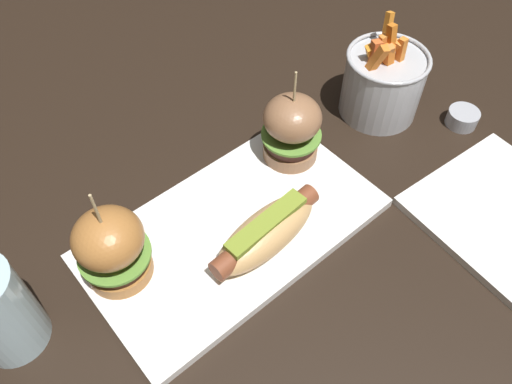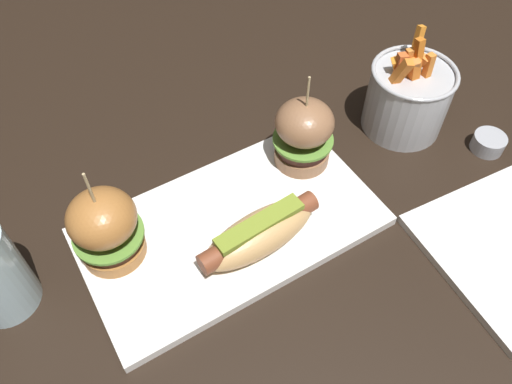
{
  "view_description": "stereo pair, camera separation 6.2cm",
  "coord_description": "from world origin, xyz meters",
  "px_view_note": "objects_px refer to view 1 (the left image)",
  "views": [
    {
      "loc": [
        -0.21,
        -0.29,
        0.54
      ],
      "look_at": [
        0.04,
        0.0,
        0.05
      ],
      "focal_mm": 35.51,
      "sensor_mm": 36.0,
      "label": 1
    },
    {
      "loc": [
        -0.16,
        -0.33,
        0.54
      ],
      "look_at": [
        0.04,
        0.0,
        0.05
      ],
      "focal_mm": 35.51,
      "sensor_mm": 36.0,
      "label": 2
    }
  ],
  "objects_px": {
    "platter_main": "(234,230)",
    "slider_right": "(292,128)",
    "fries_bucket": "(382,83)",
    "slider_left": "(112,247)",
    "side_plate": "(506,215)",
    "hot_dog": "(266,232)",
    "sauce_ramekin": "(463,117)"
  },
  "relations": [
    {
      "from": "platter_main",
      "to": "slider_left",
      "type": "relative_size",
      "value": 2.57
    },
    {
      "from": "platter_main",
      "to": "slider_left",
      "type": "xyz_separation_m",
      "value": [
        -0.14,
        0.04,
        0.06
      ]
    },
    {
      "from": "fries_bucket",
      "to": "side_plate",
      "type": "distance_m",
      "value": 0.25
    },
    {
      "from": "sauce_ramekin",
      "to": "fries_bucket",
      "type": "bearing_deg",
      "value": 125.52
    },
    {
      "from": "fries_bucket",
      "to": "side_plate",
      "type": "height_order",
      "value": "fries_bucket"
    },
    {
      "from": "fries_bucket",
      "to": "sauce_ramekin",
      "type": "bearing_deg",
      "value": -54.48
    },
    {
      "from": "hot_dog",
      "to": "slider_left",
      "type": "distance_m",
      "value": 0.18
    },
    {
      "from": "fries_bucket",
      "to": "sauce_ramekin",
      "type": "height_order",
      "value": "fries_bucket"
    },
    {
      "from": "side_plate",
      "to": "fries_bucket",
      "type": "bearing_deg",
      "value": 83.31
    },
    {
      "from": "slider_right",
      "to": "hot_dog",
      "type": "bearing_deg",
      "value": -143.99
    },
    {
      "from": "slider_left",
      "to": "platter_main",
      "type": "bearing_deg",
      "value": -14.92
    },
    {
      "from": "platter_main",
      "to": "slider_left",
      "type": "bearing_deg",
      "value": 165.08
    },
    {
      "from": "slider_left",
      "to": "side_plate",
      "type": "relative_size",
      "value": 0.7
    },
    {
      "from": "slider_left",
      "to": "slider_right",
      "type": "relative_size",
      "value": 1.01
    },
    {
      "from": "hot_dog",
      "to": "fries_bucket",
      "type": "distance_m",
      "value": 0.31
    },
    {
      "from": "platter_main",
      "to": "sauce_ramekin",
      "type": "xyz_separation_m",
      "value": [
        0.39,
        -0.07,
        0.01
      ]
    },
    {
      "from": "slider_left",
      "to": "sauce_ramekin",
      "type": "bearing_deg",
      "value": -11.33
    },
    {
      "from": "slider_left",
      "to": "side_plate",
      "type": "xyz_separation_m",
      "value": [
        0.43,
        -0.25,
        -0.06
      ]
    },
    {
      "from": "platter_main",
      "to": "slider_right",
      "type": "xyz_separation_m",
      "value": [
        0.14,
        0.05,
        0.06
      ]
    },
    {
      "from": "slider_right",
      "to": "fries_bucket",
      "type": "xyz_separation_m",
      "value": [
        0.18,
        -0.01,
        -0.01
      ]
    },
    {
      "from": "platter_main",
      "to": "fries_bucket",
      "type": "bearing_deg",
      "value": 6.46
    },
    {
      "from": "fries_bucket",
      "to": "platter_main",
      "type": "bearing_deg",
      "value": -173.54
    },
    {
      "from": "side_plate",
      "to": "hot_dog",
      "type": "bearing_deg",
      "value": 148.36
    },
    {
      "from": "fries_bucket",
      "to": "slider_right",
      "type": "bearing_deg",
      "value": 176.95
    },
    {
      "from": "hot_dog",
      "to": "side_plate",
      "type": "height_order",
      "value": "hot_dog"
    },
    {
      "from": "slider_left",
      "to": "fries_bucket",
      "type": "height_order",
      "value": "slider_left"
    },
    {
      "from": "hot_dog",
      "to": "side_plate",
      "type": "relative_size",
      "value": 0.79
    },
    {
      "from": "fries_bucket",
      "to": "sauce_ramekin",
      "type": "distance_m",
      "value": 0.13
    },
    {
      "from": "platter_main",
      "to": "side_plate",
      "type": "bearing_deg",
      "value": -36.53
    },
    {
      "from": "platter_main",
      "to": "fries_bucket",
      "type": "distance_m",
      "value": 0.32
    },
    {
      "from": "hot_dog",
      "to": "sauce_ramekin",
      "type": "distance_m",
      "value": 0.38
    },
    {
      "from": "slider_left",
      "to": "sauce_ramekin",
      "type": "xyz_separation_m",
      "value": [
        0.53,
        -0.11,
        -0.05
      ]
    }
  ]
}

